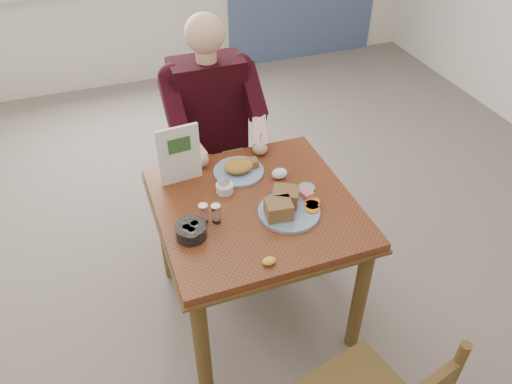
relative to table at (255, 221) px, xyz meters
name	(u,v)px	position (x,y,z in m)	size (l,w,h in m)	color
floor	(255,305)	(0.00, 0.00, -0.64)	(6.00, 6.00, 0.00)	#6F6159
lemon_wedge	(269,261)	(-0.08, -0.38, 0.13)	(0.06, 0.04, 0.03)	yellow
napkin	(279,173)	(0.18, 0.14, 0.14)	(0.08, 0.06, 0.05)	white
metal_dish	(307,188)	(0.27, 0.02, 0.12)	(0.08, 0.08, 0.01)	silver
table	(255,221)	(0.00, 0.00, 0.00)	(0.92, 0.92, 0.75)	brown
chair_far	(212,158)	(0.00, 0.80, -0.16)	(0.42, 0.42, 0.95)	brown
diner	(213,118)	(0.00, 0.71, 0.17)	(0.53, 0.56, 1.39)	tan
near_plate	(287,206)	(0.11, -0.11, 0.15)	(0.35, 0.35, 0.09)	white
far_plate	(240,168)	(0.01, 0.25, 0.14)	(0.27, 0.27, 0.07)	white
caddy	(225,188)	(-0.11, 0.13, 0.13)	(0.08, 0.08, 0.06)	white
shakers	(210,213)	(-0.23, -0.05, 0.16)	(0.11, 0.08, 0.09)	white
creamer	(191,231)	(-0.33, -0.12, 0.14)	(0.14, 0.14, 0.06)	white
menu	(179,155)	(-0.28, 0.29, 0.26)	(0.21, 0.03, 0.30)	white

